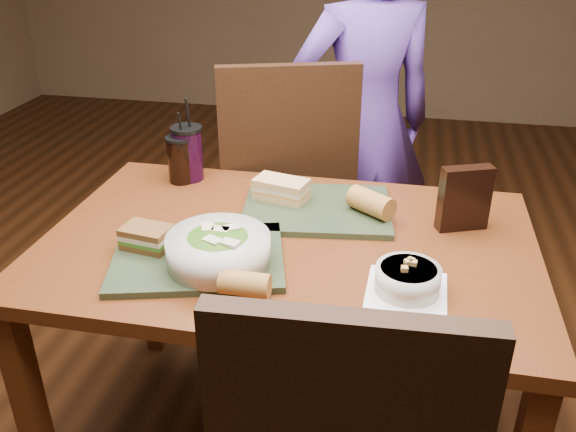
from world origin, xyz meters
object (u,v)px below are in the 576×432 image
at_px(salad_bowl, 218,248).
at_px(sandwich_far, 281,189).
at_px(chair_far, 295,189).
at_px(soup_bowl, 408,279).
at_px(chip_bag, 464,198).
at_px(cup_berry, 188,153).
at_px(diner, 364,125).
at_px(cup_cola, 180,159).
at_px(tray_near, 198,258).
at_px(tray_far, 317,209).
at_px(sandwich_near, 147,237).
at_px(baguette_far, 371,203).
at_px(dining_table, 288,268).
at_px(baguette_near, 245,284).

xyz_separation_m(salad_bowl, sandwich_far, (0.07, 0.38, -0.01)).
relative_size(chair_far, soup_bowl, 5.86).
bearing_deg(chip_bag, chair_far, 117.84).
bearing_deg(cup_berry, diner, 47.45).
distance_m(chair_far, diner, 0.38).
height_order(diner, cup_cola, diner).
distance_m(tray_near, tray_far, 0.41).
relative_size(tray_near, chip_bag, 2.33).
xyz_separation_m(sandwich_near, baguette_far, (0.54, 0.30, 0.00)).
height_order(dining_table, baguette_far, baguette_far).
relative_size(tray_near, cup_berry, 1.55).
distance_m(sandwich_near, sandwich_far, 0.44).
bearing_deg(baguette_near, cup_cola, 121.71).
bearing_deg(salad_bowl, cup_berry, 116.91).
relative_size(salad_bowl, soup_bowl, 1.35).
xyz_separation_m(dining_table, tray_near, (-0.20, -0.15, 0.10)).
height_order(baguette_far, cup_cola, cup_cola).
distance_m(tray_far, soup_bowl, 0.45).
bearing_deg(cup_berry, baguette_far, -15.89).
bearing_deg(cup_berry, chair_far, 45.42).
xyz_separation_m(tray_far, baguette_near, (-0.09, -0.47, 0.04)).
bearing_deg(soup_bowl, dining_table, 149.78).
bearing_deg(diner, dining_table, 58.66).
xyz_separation_m(chair_far, diner, (0.22, 0.26, 0.17)).
bearing_deg(diner, chip_bag, 90.63).
xyz_separation_m(chair_far, baguette_near, (0.06, -0.93, 0.19)).
relative_size(baguette_far, cup_cola, 0.57).
height_order(baguette_near, chip_bag, chip_bag).
bearing_deg(soup_bowl, sandwich_far, 134.08).
xyz_separation_m(sandwich_near, cup_cola, (-0.07, 0.45, 0.03)).
xyz_separation_m(tray_near, salad_bowl, (0.06, -0.03, 0.05)).
relative_size(diner, tray_far, 3.71).
height_order(salad_bowl, sandwich_far, salad_bowl).
bearing_deg(salad_bowl, baguette_near, -50.57).
xyz_separation_m(tray_near, sandwich_near, (-0.14, 0.01, 0.04)).
xyz_separation_m(soup_bowl, cup_cola, (-0.73, 0.49, 0.04)).
bearing_deg(tray_far, baguette_far, -5.45).
height_order(salad_bowl, sandwich_near, salad_bowl).
distance_m(tray_near, baguette_far, 0.51).
distance_m(diner, tray_near, 1.09).
xyz_separation_m(tray_far, cup_berry, (-0.44, 0.16, 0.08)).
bearing_deg(baguette_far, cup_berry, 164.11).
relative_size(diner, tray_near, 3.71).
bearing_deg(tray_near, sandwich_far, 69.24).
bearing_deg(diner, baguette_far, 72.89).
relative_size(sandwich_near, baguette_near, 1.16).
distance_m(salad_bowl, sandwich_far, 0.39).
xyz_separation_m(diner, sandwich_near, (-0.46, -1.03, 0.02)).
bearing_deg(tray_far, soup_bowl, -53.54).
distance_m(sandwich_far, cup_cola, 0.36).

